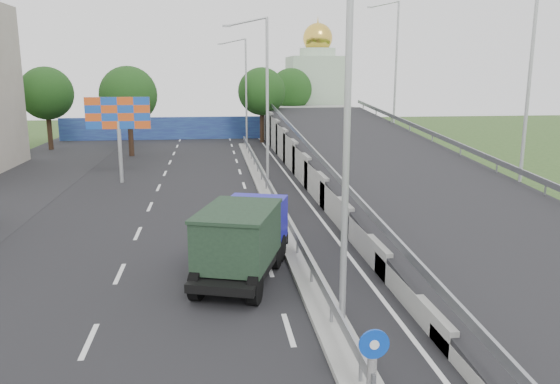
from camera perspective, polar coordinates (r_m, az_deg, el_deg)
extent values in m
cube|color=black|center=(28.56, -6.65, -1.86)|extent=(26.00, 90.00, 0.04)
cube|color=gray|center=(32.59, -1.46, 0.16)|extent=(1.00, 44.00, 0.20)
cube|color=gray|center=(35.57, 18.70, 4.21)|extent=(0.10, 50.00, 0.32)
cube|color=gray|center=(32.59, 3.44, 4.16)|extent=(0.10, 50.00, 0.32)
cube|color=gray|center=(32.46, -1.46, 1.28)|extent=(0.08, 44.00, 0.32)
cylinder|color=gray|center=(32.51, -1.46, 0.85)|extent=(0.09, 0.09, 0.60)
cylinder|color=black|center=(12.06, 9.55, -18.38)|extent=(0.20, 0.20, 1.20)
cylinder|color=#0C3FBF|center=(11.63, 9.80, -15.39)|extent=(0.64, 0.05, 0.64)
cylinder|color=white|center=(11.61, 9.84, -15.46)|extent=(0.20, 0.03, 0.20)
cylinder|color=#B2B5B7|center=(14.24, 6.97, 5.24)|extent=(0.18, 0.18, 10.00)
cylinder|color=#B2B5B7|center=(33.93, -1.33, 9.33)|extent=(0.18, 0.18, 10.00)
cylinder|color=#B2B5B7|center=(33.92, -3.49, 17.34)|extent=(2.57, 0.12, 0.66)
cube|color=#B2B5B7|center=(33.84, -5.60, 16.90)|extent=(0.50, 0.18, 0.12)
cylinder|color=#B2B5B7|center=(53.85, -3.55, 10.38)|extent=(0.18, 0.18, 10.00)
cylinder|color=#B2B5B7|center=(53.84, -4.94, 15.41)|extent=(2.57, 0.12, 0.66)
cube|color=#B2B5B7|center=(53.79, -6.26, 15.12)|extent=(0.50, 0.18, 0.12)
cube|color=navy|center=(59.99, -8.01, 6.64)|extent=(30.00, 0.50, 2.40)
cube|color=#B2CCAD|center=(69.02, 3.88, 10.19)|extent=(7.00, 7.00, 9.00)
cylinder|color=#B2CCAD|center=(69.03, 3.94, 14.34)|extent=(4.40, 4.40, 1.00)
sphere|color=gold|center=(69.11, 3.96, 15.75)|extent=(3.60, 3.60, 3.60)
cone|color=gold|center=(69.26, 3.98, 17.40)|extent=(0.30, 0.30, 1.20)
cylinder|color=#B2B5B7|center=(36.52, -16.35, 4.00)|extent=(0.24, 0.24, 4.00)
cube|color=#DF4F18|center=(36.26, -16.59, 7.91)|extent=(4.00, 0.20, 2.00)
cylinder|color=black|center=(48.45, -15.34, 5.97)|extent=(0.44, 0.44, 4.00)
sphere|color=#0E3511|center=(48.23, -15.56, 9.75)|extent=(4.80, 4.80, 4.80)
cylinder|color=black|center=(56.16, -1.90, 7.20)|extent=(0.44, 0.44, 4.00)
sphere|color=#0E3511|center=(55.97, -1.92, 10.46)|extent=(4.80, 4.80, 4.80)
cylinder|color=black|center=(54.98, -22.95, 6.14)|extent=(0.44, 0.44, 4.00)
sphere|color=#0E3511|center=(54.79, -23.23, 9.46)|extent=(4.80, 4.80, 4.80)
cylinder|color=black|center=(63.57, 1.14, 7.79)|extent=(0.44, 0.44, 4.00)
sphere|color=#0E3511|center=(63.40, 1.15, 10.67)|extent=(4.80, 4.80, 4.80)
cylinder|color=black|center=(21.02, -5.01, -5.56)|extent=(0.62, 1.07, 1.02)
cylinder|color=black|center=(20.61, -0.04, -5.87)|extent=(0.62, 1.07, 1.02)
cylinder|color=black|center=(20.26, -5.65, -6.26)|extent=(0.62, 1.07, 1.02)
cylinder|color=black|center=(19.84, -0.49, -6.60)|extent=(0.62, 1.07, 1.02)
cylinder|color=black|center=(17.38, -8.67, -9.54)|extent=(0.62, 1.07, 1.02)
cylinder|color=black|center=(16.88, -2.65, -10.07)|extent=(0.62, 1.07, 1.02)
cube|color=black|center=(18.97, -3.90, -7.08)|extent=(3.78, 6.10, 0.28)
cube|color=#0F0C8B|center=(20.71, -2.43, -2.73)|extent=(2.47, 2.06, 1.57)
cube|color=black|center=(21.28, -2.01, -1.16)|extent=(1.69, 0.59, 0.65)
cube|color=black|center=(21.71, -1.93, -4.68)|extent=(2.06, 0.78, 0.46)
cube|color=black|center=(18.15, -4.39, -4.62)|extent=(3.19, 4.02, 1.66)
cube|color=black|center=(17.91, -4.43, -1.93)|extent=(3.30, 4.14, 0.11)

